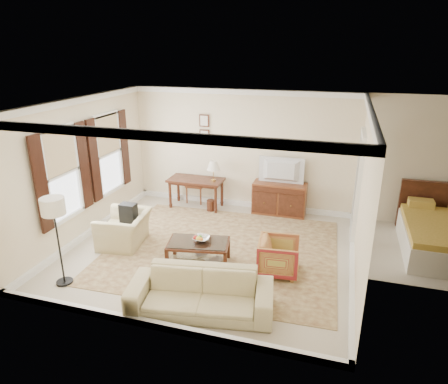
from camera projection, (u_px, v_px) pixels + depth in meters
The scene contains 20 objects.
room_shell at pixel (208, 127), 7.12m from camera, with size 5.51×5.01×2.91m.
window_front at pixel (62, 174), 7.54m from camera, with size 0.12×1.56×1.80m, color #CCB284, non-canonical shape.
window_rear at pixel (109, 154), 8.98m from camera, with size 0.12×1.56×1.80m, color #CCB284, non-canonical shape.
doorway at pixel (357, 188), 8.21m from camera, with size 0.10×1.12×2.25m, color white, non-canonical shape.
rug at pixel (222, 250), 7.97m from camera, with size 4.47×3.83×0.01m, color brown.
writing_desk at pixel (196, 183), 9.90m from camera, with size 1.35×0.68×0.74m.
desk_chair at pixel (196, 182), 10.28m from camera, with size 0.45×0.45×1.05m, color brown, non-canonical shape.
desk_lamp at pixel (213, 171), 9.65m from camera, with size 0.32×0.32×0.50m, color silver, non-canonical shape.
framed_prints at pixel (204, 128), 9.78m from camera, with size 0.25×0.04×0.68m, color #502517, non-canonical shape.
sideboard at pixel (279, 199), 9.57m from camera, with size 1.26×0.49×0.78m, color brown.
tv at pixel (281, 163), 9.24m from camera, with size 1.01×0.58×0.13m, color black.
coffee_table at pixel (198, 247), 7.33m from camera, with size 1.21×0.84×0.47m.
fruit_bowl at pixel (201, 238), 7.30m from camera, with size 0.42×0.42×0.10m, color silver.
book_a at pixel (195, 254), 7.45m from camera, with size 0.28×0.04×0.38m, color brown.
book_b at pixel (211, 258), 7.31m from camera, with size 0.28×0.03×0.38m, color brown.
striped_armchair at pixel (279, 255), 7.05m from camera, with size 0.70×0.66×0.72m, color maroon.
club_armchair at pixel (124, 224), 8.06m from camera, with size 1.03×0.67×0.90m, color #CFC18C.
backpack at pixel (128, 211), 8.06m from camera, with size 0.32×0.22×0.40m, color black.
sofa at pixel (200, 287), 6.00m from camera, with size 2.18×0.64×0.85m, color #CFC18C.
floor_lamp at pixel (54, 213), 6.41m from camera, with size 0.39×0.39×1.57m.
Camera 1 is at (2.32, -6.70, 3.84)m, focal length 32.00 mm.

